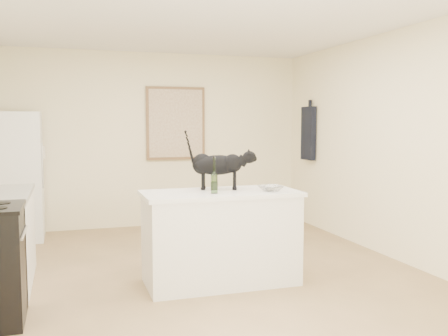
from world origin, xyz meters
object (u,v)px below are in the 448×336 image
at_px(black_cat, 218,168).
at_px(glass_bowl, 271,188).
at_px(wine_bottle, 214,177).
at_px(fridge, 15,177).

xyz_separation_m(black_cat, glass_bowl, (0.44, -0.29, -0.19)).
distance_m(wine_bottle, glass_bowl, 0.57).
xyz_separation_m(fridge, wine_bottle, (1.95, -2.66, 0.20)).
height_order(fridge, wine_bottle, fridge).
distance_m(fridge, black_cat, 3.18).
bearing_deg(glass_bowl, black_cat, 147.09).
height_order(wine_bottle, glass_bowl, wine_bottle).
height_order(fridge, black_cat, fridge).
distance_m(black_cat, glass_bowl, 0.56).
relative_size(fridge, black_cat, 2.74).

